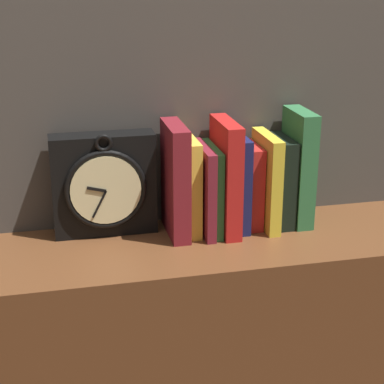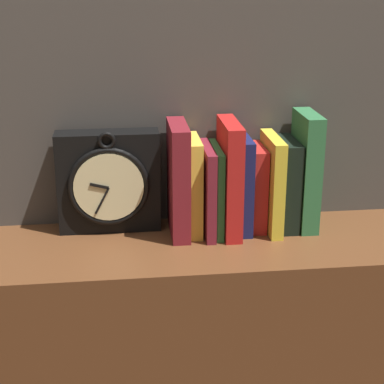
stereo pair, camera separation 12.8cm
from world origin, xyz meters
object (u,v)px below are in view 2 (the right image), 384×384
object	(u,v)px
book_slot1_yellow	(193,185)
book_slot2_maroon	(207,190)
clock	(109,182)
book_slot0_maroon	(178,180)
book_slot3_green	(216,190)
book_slot4_red	(229,178)
book_slot7_yellow	(272,184)
book_slot9_green	(306,171)
book_slot5_navy	(243,183)
book_slot8_black	(286,184)
book_slot6_red	(256,187)

from	to	relation	value
book_slot1_yellow	book_slot2_maroon	size ratio (longest dim) A/B	1.08
clock	book_slot0_maroon	size ratio (longest dim) A/B	0.95
book_slot0_maroon	book_slot3_green	bearing A→B (deg)	1.17
book_slot1_yellow	book_slot4_red	distance (m)	0.08
book_slot1_yellow	book_slot2_maroon	bearing A→B (deg)	-21.42
clock	book_slot7_yellow	distance (m)	0.35
book_slot7_yellow	book_slot9_green	xyz separation A→B (m)	(0.08, 0.01, 0.02)
book_slot2_maroon	book_slot5_navy	size ratio (longest dim) A/B	0.92
book_slot3_green	book_slot8_black	size ratio (longest dim) A/B	0.96
book_slot6_red	book_slot7_yellow	world-z (taller)	book_slot7_yellow
book_slot5_navy	book_slot8_black	world-z (taller)	book_slot5_navy
book_slot2_maroon	book_slot7_yellow	xyz separation A→B (m)	(0.14, 0.00, 0.01)
book_slot1_yellow	book_slot2_maroon	xyz separation A→B (m)	(0.03, -0.01, -0.01)
book_slot7_yellow	book_slot8_black	distance (m)	0.04
book_slot6_red	book_slot8_black	bearing A→B (deg)	-4.61
book_slot9_green	book_slot6_red	bearing A→B (deg)	176.33
book_slot5_navy	book_slot1_yellow	bearing A→B (deg)	179.82
book_slot3_green	book_slot6_red	distance (m)	0.09
book_slot9_green	book_slot7_yellow	bearing A→B (deg)	-173.42
clock	book_slot7_yellow	bearing A→B (deg)	-5.82
book_slot6_red	book_slot8_black	world-z (taller)	book_slot8_black
clock	book_slot0_maroon	xyz separation A→B (m)	(0.15, -0.03, 0.01)
book_slot3_green	book_slot4_red	distance (m)	0.04
book_slot0_maroon	book_slot5_navy	distance (m)	0.14
book_slot2_maroon	book_slot4_red	size ratio (longest dim) A/B	0.79
book_slot2_maroon	book_slot6_red	xyz separation A→B (m)	(0.11, 0.02, -0.00)
book_slot0_maroon	book_slot9_green	size ratio (longest dim) A/B	0.95
clock	book_slot5_navy	xyz separation A→B (m)	(0.28, -0.03, -0.01)
book_slot7_yellow	book_slot6_red	bearing A→B (deg)	152.86
book_slot0_maroon	book_slot1_yellow	bearing A→B (deg)	15.26
book_slot1_yellow	book_slot7_yellow	world-z (taller)	same
book_slot1_yellow	book_slot5_navy	bearing A→B (deg)	-0.18
book_slot4_red	book_slot8_black	distance (m)	0.13
book_slot3_green	book_slot7_yellow	distance (m)	0.12
book_slot2_maroon	book_slot7_yellow	distance (m)	0.14
book_slot6_red	book_slot8_black	size ratio (longest dim) A/B	0.93
book_slot3_green	book_slot5_navy	size ratio (longest dim) A/B	0.91
book_slot2_maroon	book_slot5_navy	world-z (taller)	book_slot5_navy
book_slot1_yellow	book_slot6_red	size ratio (longest dim) A/B	1.13
book_slot4_red	book_slot5_navy	xyz separation A→B (m)	(0.03, 0.01, -0.02)
clock	book_slot3_green	bearing A→B (deg)	-8.39
book_slot0_maroon	book_slot5_navy	xyz separation A→B (m)	(0.14, 0.01, -0.02)
clock	book_slot9_green	world-z (taller)	book_slot9_green
book_slot0_maroon	book_slot1_yellow	xyz separation A→B (m)	(0.03, 0.01, -0.02)
book_slot3_green	book_slot9_green	world-z (taller)	book_slot9_green
book_slot0_maroon	book_slot7_yellow	distance (m)	0.20
book_slot1_yellow	book_slot5_navy	xyz separation A→B (m)	(0.11, -0.00, 0.00)
book_slot0_maroon	book_slot8_black	distance (m)	0.23
clock	book_slot4_red	bearing A→B (deg)	-8.75
book_slot9_green	book_slot1_yellow	bearing A→B (deg)	179.93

